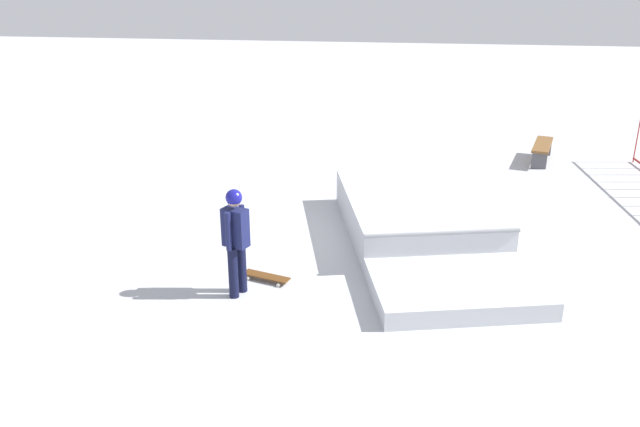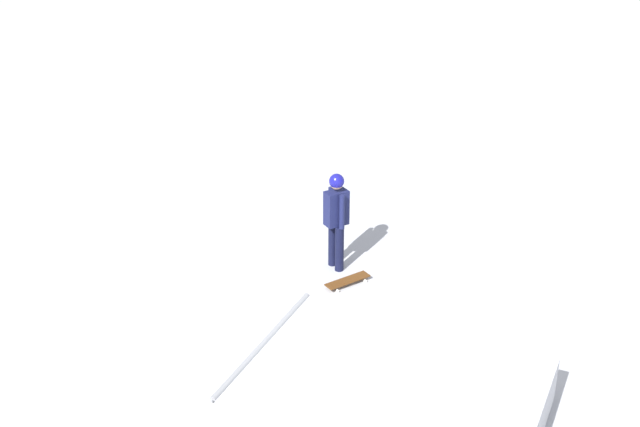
% 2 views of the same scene
% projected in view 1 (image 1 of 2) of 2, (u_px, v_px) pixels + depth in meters
% --- Properties ---
extents(ground_plane, '(60.00, 60.00, 0.00)m').
position_uv_depth(ground_plane, '(402.00, 236.00, 12.53)').
color(ground_plane, '#B7BABF').
extents(skate_ramp, '(5.86, 3.79, 0.74)m').
position_uv_depth(skate_ramp, '(422.00, 224.00, 12.22)').
color(skate_ramp, silver).
rests_on(skate_ramp, ground).
extents(skater, '(0.42, 0.43, 1.73)m').
position_uv_depth(skater, '(236.00, 234.00, 10.01)').
color(skater, black).
rests_on(skater, ground).
extents(skateboard, '(0.43, 0.82, 0.09)m').
position_uv_depth(skateboard, '(266.00, 276.00, 10.77)').
color(skateboard, '#593314').
rests_on(skateboard, ground).
extents(park_bench, '(1.65, 0.79, 0.48)m').
position_uv_depth(park_bench, '(542.00, 148.00, 16.91)').
color(park_bench, brown).
rests_on(park_bench, ground).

